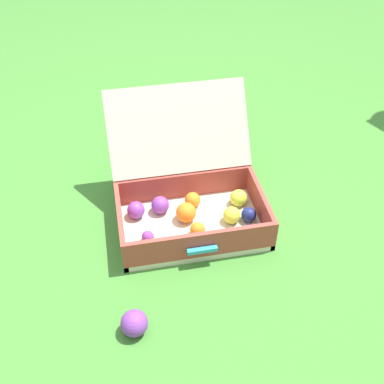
# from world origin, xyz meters

# --- Properties ---
(ground_plane) EXTENTS (16.00, 16.00, 0.00)m
(ground_plane) POSITION_xyz_m (0.00, 0.00, 0.00)
(ground_plane) COLOR #3D7A2D
(open_suitcase) EXTENTS (0.57, 0.59, 0.44)m
(open_suitcase) POSITION_xyz_m (0.06, 0.15, 0.10)
(open_suitcase) COLOR beige
(open_suitcase) RESTS_ON ground
(stray_ball_on_grass) EXTENTS (0.09, 0.09, 0.09)m
(stray_ball_on_grass) POSITION_xyz_m (-0.21, -0.34, 0.04)
(stray_ball_on_grass) COLOR purple
(stray_ball_on_grass) RESTS_ON ground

